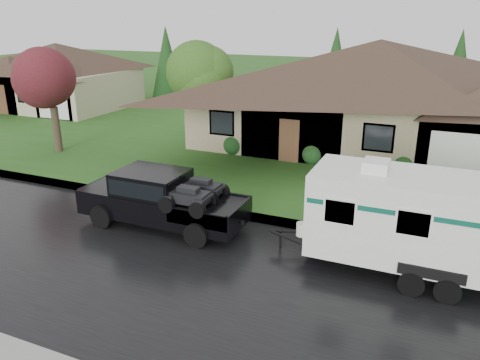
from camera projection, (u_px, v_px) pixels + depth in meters
name	position (u px, v px, depth m)	size (l,w,h in m)	color
ground	(239.00, 248.00, 14.74)	(140.00, 140.00, 0.00)	#25551A
road	(210.00, 279.00, 13.00)	(140.00, 8.00, 0.01)	black
curb	(264.00, 219.00, 16.66)	(140.00, 0.50, 0.15)	gray
lawn	(339.00, 138.00, 27.70)	(140.00, 26.00, 0.15)	#25551A
house_main	(382.00, 82.00, 24.67)	(19.44, 10.80, 6.90)	gray
house_far	(59.00, 70.00, 35.58)	(10.80, 8.64, 5.80)	tan
tree_left_green	(200.00, 78.00, 23.93)	(3.26, 3.26, 5.39)	#382B1E
tree_red	(50.00, 80.00, 23.44)	(3.23, 3.23, 5.35)	#382B1E
shrub_row	(357.00, 158.00, 21.83)	(13.60, 1.00, 1.00)	#143814
pickup_truck	(159.00, 197.00, 16.04)	(5.81, 2.21, 1.94)	black
travel_trailer	(438.00, 222.00, 12.54)	(7.16, 2.52, 3.21)	white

